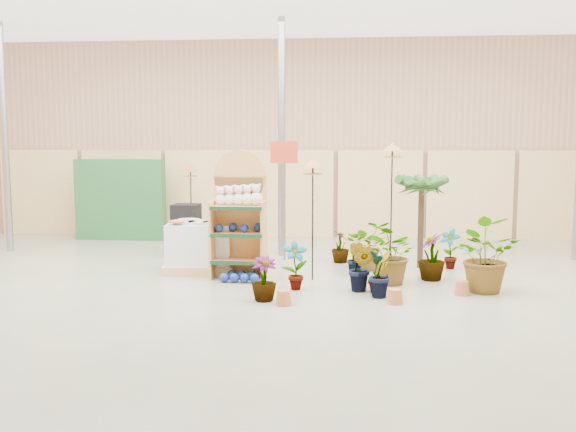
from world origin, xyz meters
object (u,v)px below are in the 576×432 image
object	(u,v)px
bird_table_front	(313,167)
potted_plant_2	(393,254)
pallet_stack	(201,247)
display_shelf	(240,219)

from	to	relation	value
bird_table_front	potted_plant_2	world-z (taller)	bird_table_front
bird_table_front	potted_plant_2	distance (m)	1.82
pallet_stack	potted_plant_2	distance (m)	3.26
pallet_stack	bird_table_front	world-z (taller)	bird_table_front
display_shelf	potted_plant_2	bearing A→B (deg)	-8.22
potted_plant_2	pallet_stack	bearing A→B (deg)	166.27
display_shelf	potted_plant_2	distance (m)	2.52
display_shelf	bird_table_front	size ratio (longest dim) A/B	1.07
display_shelf	bird_table_front	world-z (taller)	display_shelf
pallet_stack	potted_plant_2	bearing A→B (deg)	-16.49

